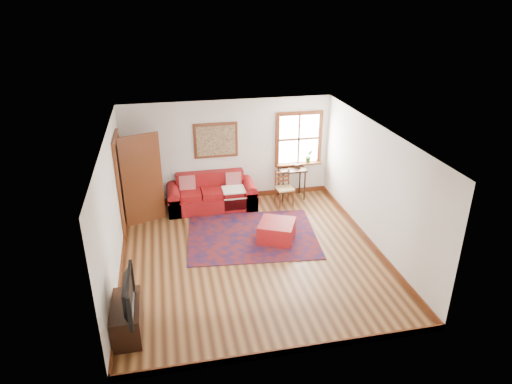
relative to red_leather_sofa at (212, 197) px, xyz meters
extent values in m
plane|color=#482713|center=(0.49, -2.34, -0.27)|extent=(5.50, 5.50, 0.00)
cube|color=silver|center=(0.49, 0.41, 0.98)|extent=(5.00, 0.04, 2.50)
cube|color=silver|center=(0.49, -5.09, 0.98)|extent=(5.00, 0.04, 2.50)
cube|color=silver|center=(-2.01, -2.34, 0.98)|extent=(0.04, 5.50, 2.50)
cube|color=silver|center=(2.99, -2.34, 0.98)|extent=(0.04, 5.50, 2.50)
cube|color=white|center=(0.49, -2.34, 2.23)|extent=(5.00, 5.50, 0.04)
cube|color=#612D14|center=(0.49, 0.39, -0.21)|extent=(5.00, 0.03, 0.12)
cube|color=#612D14|center=(-2.00, -2.34, -0.21)|extent=(0.03, 5.50, 0.12)
cube|color=#612D14|center=(2.97, -2.34, -0.21)|extent=(0.03, 5.50, 0.12)
cube|color=white|center=(2.24, 0.39, 1.18)|extent=(1.00, 0.02, 1.20)
cube|color=#612D14|center=(2.24, 0.38, 1.82)|extent=(1.18, 0.06, 0.09)
cube|color=#612D14|center=(2.24, 0.38, 0.53)|extent=(1.18, 0.06, 0.09)
cube|color=#612D14|center=(1.69, 0.38, 1.18)|extent=(0.09, 0.06, 1.20)
cube|color=#612D14|center=(2.78, 0.38, 1.18)|extent=(0.09, 0.06, 1.20)
cube|color=#612D14|center=(2.24, 0.38, 1.18)|extent=(1.00, 0.04, 0.05)
cube|color=#612D14|center=(2.24, 0.31, 0.56)|extent=(1.15, 0.20, 0.04)
imported|color=#30591F|center=(2.49, 0.29, 0.74)|extent=(0.18, 0.15, 0.33)
cube|color=black|center=(-2.00, -0.74, 0.75)|extent=(0.02, 0.90, 2.05)
cube|color=#612D14|center=(-1.97, -1.24, 0.75)|extent=(0.06, 0.09, 2.05)
cube|color=#612D14|center=(-1.97, -0.25, 0.75)|extent=(0.06, 0.09, 2.05)
cube|color=#612D14|center=(-1.97, -0.74, 1.82)|extent=(0.06, 1.08, 0.09)
cube|color=#612D14|center=(-1.55, -0.45, 0.75)|extent=(0.86, 0.35, 2.05)
cube|color=silver|center=(-1.55, -0.45, 0.86)|extent=(0.56, 0.22, 1.33)
cube|color=#612D14|center=(0.19, 0.38, 1.28)|extent=(1.05, 0.04, 0.85)
cube|color=tan|center=(0.19, 0.35, 1.28)|extent=(0.92, 0.03, 0.72)
cube|color=#62150E|center=(0.66, -1.59, -0.26)|extent=(2.90, 2.42, 0.02)
cube|color=maroon|center=(0.00, -0.05, -0.09)|extent=(2.09, 0.86, 0.36)
cube|color=maroon|center=(0.00, 0.26, 0.32)|extent=(1.62, 0.24, 0.45)
cube|color=maroon|center=(-0.90, -0.05, -0.04)|extent=(0.29, 0.86, 0.45)
cube|color=maroon|center=(0.89, -0.05, -0.04)|extent=(0.29, 0.86, 0.45)
cube|color=orange|center=(-0.56, 0.11, 0.35)|extent=(0.38, 0.19, 0.40)
cube|color=orange|center=(0.55, 0.11, 0.35)|extent=(0.38, 0.19, 0.40)
cube|color=silver|center=(0.50, -0.22, 0.23)|extent=(0.53, 0.47, 0.04)
cube|color=maroon|center=(1.14, -1.84, -0.07)|extent=(0.94, 0.94, 0.40)
cube|color=black|center=(2.02, 0.14, 0.49)|extent=(0.66, 0.49, 0.04)
cylinder|color=black|center=(1.74, -0.07, 0.10)|extent=(0.04, 0.04, 0.74)
cylinder|color=black|center=(2.30, -0.07, 0.10)|extent=(0.04, 0.04, 0.74)
cylinder|color=black|center=(1.74, 0.35, 0.10)|extent=(0.04, 0.04, 0.74)
cylinder|color=black|center=(2.30, 0.35, 0.10)|extent=(0.04, 0.04, 0.74)
cube|color=tan|center=(1.73, -0.23, 0.16)|extent=(0.44, 0.43, 0.04)
cylinder|color=#612D14|center=(1.58, -0.42, -0.07)|extent=(0.04, 0.04, 0.41)
cylinder|color=#612D14|center=(1.92, -0.38, -0.07)|extent=(0.04, 0.04, 0.41)
cylinder|color=#612D14|center=(1.54, -0.09, 0.16)|extent=(0.04, 0.04, 0.86)
cylinder|color=#612D14|center=(1.88, -0.05, 0.16)|extent=(0.04, 0.04, 0.86)
cube|color=#612D14|center=(1.71, -0.07, 0.40)|extent=(0.34, 0.07, 0.26)
cube|color=black|center=(-1.79, -4.11, -0.01)|extent=(0.42, 0.94, 0.52)
imported|color=black|center=(-1.77, -4.26, 0.53)|extent=(0.13, 0.98, 0.57)
cylinder|color=silver|center=(-1.74, -3.70, 0.33)|extent=(0.12, 0.12, 0.18)
cylinder|color=#FFA53F|center=(-1.74, -3.70, 0.30)|extent=(0.07, 0.07, 0.12)
camera|label=1|loc=(-1.00, -9.93, 4.59)|focal=32.00mm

